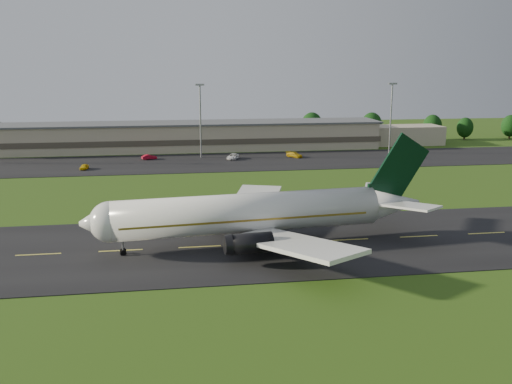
{
  "coord_description": "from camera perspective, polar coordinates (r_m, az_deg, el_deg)",
  "views": [
    {
      "loc": [
        -3.91,
        -77.68,
        25.42
      ],
      "look_at": [
        9.34,
        8.0,
        6.0
      ],
      "focal_mm": 40.0,
      "sensor_mm": 36.0,
      "label": 1
    }
  ],
  "objects": [
    {
      "name": "taxiway",
      "position": [
        81.81,
        -5.64,
        -5.5
      ],
      "size": [
        220.0,
        30.0,
        0.1
      ],
      "primitive_type": "cube",
      "color": "black",
      "rests_on": "ground"
    },
    {
      "name": "light_mast_east",
      "position": [
        170.61,
        13.37,
        8.03
      ],
      "size": [
        2.4,
        1.2,
        20.35
      ],
      "color": "gray",
      "rests_on": "ground"
    },
    {
      "name": "service_vehicle_c",
      "position": [
        156.31,
        -2.32,
        3.57
      ],
      "size": [
        4.28,
        5.88,
        1.49
      ],
      "primitive_type": "imported",
      "rotation": [
        0.0,
        0.0,
        -0.38
      ],
      "color": "white",
      "rests_on": "apron"
    },
    {
      "name": "apron",
      "position": [
        151.87,
        -7.2,
        2.91
      ],
      "size": [
        260.0,
        30.0,
        0.1
      ],
      "primitive_type": "cube",
      "color": "black",
      "rests_on": "ground"
    },
    {
      "name": "light_mast_centre",
      "position": [
        158.44,
        -5.59,
        7.97
      ],
      "size": [
        2.4,
        1.2,
        20.35
      ],
      "color": "gray",
      "rests_on": "ground"
    },
    {
      "name": "airliner",
      "position": [
        81.33,
        -0.26,
        -2.16
      ],
      "size": [
        51.26,
        41.99,
        15.57
      ],
      "rotation": [
        0.0,
        0.0,
        0.1
      ],
      "color": "white",
      "rests_on": "ground"
    },
    {
      "name": "terminal",
      "position": [
        175.48,
        -5.38,
        5.56
      ],
      "size": [
        145.0,
        16.0,
        8.4
      ],
      "color": "tan",
      "rests_on": "ground"
    },
    {
      "name": "tree_line",
      "position": [
        188.65,
        2.08,
        6.34
      ],
      "size": [
        195.93,
        9.14,
        10.01
      ],
      "color": "black",
      "rests_on": "ground"
    },
    {
      "name": "service_vehicle_d",
      "position": [
        159.78,
        3.87,
        3.74
      ],
      "size": [
        4.62,
        5.2,
        1.45
      ],
      "primitive_type": "imported",
      "rotation": [
        0.0,
        0.0,
        0.65
      ],
      "color": "gold",
      "rests_on": "apron"
    },
    {
      "name": "service_vehicle_b",
      "position": [
        158.47,
        -10.63,
        3.46
      ],
      "size": [
        4.34,
        2.72,
        1.35
      ],
      "primitive_type": "imported",
      "rotation": [
        0.0,
        0.0,
        1.91
      ],
      "color": "#A30A20",
      "rests_on": "apron"
    },
    {
      "name": "ground",
      "position": [
        81.83,
        -5.64,
        -5.54
      ],
      "size": [
        360.0,
        360.0,
        0.0
      ],
      "primitive_type": "plane",
      "color": "#2A4812",
      "rests_on": "ground"
    },
    {
      "name": "service_vehicle_a",
      "position": [
        147.03,
        -16.8,
        2.43
      ],
      "size": [
        2.05,
        4.05,
        1.32
      ],
      "primitive_type": "imported",
      "rotation": [
        0.0,
        0.0,
        -0.13
      ],
      "color": "#E2BB0D",
      "rests_on": "apron"
    }
  ]
}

